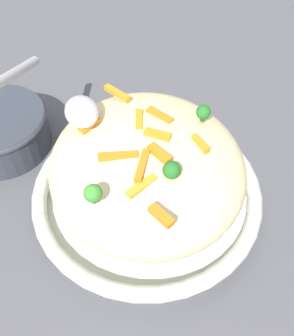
# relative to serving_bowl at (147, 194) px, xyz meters

# --- Properties ---
(ground_plane) EXTENTS (2.40, 2.40, 0.00)m
(ground_plane) POSITION_rel_serving_bowl_xyz_m (0.00, 0.00, -0.02)
(ground_plane) COLOR #4C4C51
(serving_bowl) EXTENTS (0.30, 0.30, 0.04)m
(serving_bowl) POSITION_rel_serving_bowl_xyz_m (0.00, 0.00, 0.00)
(serving_bowl) COLOR silver
(serving_bowl) RESTS_ON ground_plane
(pasta_mound) EXTENTS (0.25, 0.24, 0.10)m
(pasta_mound) POSITION_rel_serving_bowl_xyz_m (0.00, 0.00, 0.06)
(pasta_mound) COLOR beige
(pasta_mound) RESTS_ON serving_bowl
(carrot_piece_0) EXTENTS (0.03, 0.02, 0.01)m
(carrot_piece_0) POSITION_rel_serving_bowl_xyz_m (0.03, 0.01, 0.11)
(carrot_piece_0) COLOR orange
(carrot_piece_0) RESTS_ON pasta_mound
(carrot_piece_1) EXTENTS (0.04, 0.03, 0.01)m
(carrot_piece_1) POSITION_rel_serving_bowl_xyz_m (0.04, -0.02, 0.11)
(carrot_piece_1) COLOR orange
(carrot_piece_1) RESTS_ON pasta_mound
(carrot_piece_2) EXTENTS (0.04, 0.02, 0.01)m
(carrot_piece_2) POSITION_rel_serving_bowl_xyz_m (-0.03, 0.00, 0.11)
(carrot_piece_2) COLOR orange
(carrot_piece_2) RESTS_ON pasta_mound
(carrot_piece_3) EXTENTS (0.04, 0.03, 0.01)m
(carrot_piece_3) POSITION_rel_serving_bowl_xyz_m (-0.09, -0.01, 0.10)
(carrot_piece_3) COLOR orange
(carrot_piece_3) RESTS_ON pasta_mound
(carrot_piece_4) EXTENTS (0.04, 0.03, 0.01)m
(carrot_piece_4) POSITION_rel_serving_bowl_xyz_m (-0.03, 0.03, 0.11)
(carrot_piece_4) COLOR orange
(carrot_piece_4) RESTS_ON pasta_mound
(carrot_piece_5) EXTENTS (0.03, 0.01, 0.01)m
(carrot_piece_5) POSITION_rel_serving_bowl_xyz_m (0.02, 0.06, 0.10)
(carrot_piece_5) COLOR orange
(carrot_piece_5) RESTS_ON pasta_mound
(carrot_piece_6) EXTENTS (0.02, 0.04, 0.01)m
(carrot_piece_6) POSITION_rel_serving_bowl_xyz_m (0.02, -0.04, 0.11)
(carrot_piece_6) COLOR orange
(carrot_piece_6) RESTS_ON pasta_mound
(carrot_piece_7) EXTENTS (0.03, 0.03, 0.01)m
(carrot_piece_7) POSITION_rel_serving_bowl_xyz_m (0.00, 0.01, 0.11)
(carrot_piece_7) COLOR orange
(carrot_piece_7) RESTS_ON pasta_mound
(carrot_piece_8) EXTENTS (0.02, 0.04, 0.01)m
(carrot_piece_8) POSITION_rel_serving_bowl_xyz_m (0.06, -0.02, 0.10)
(carrot_piece_8) COLOR orange
(carrot_piece_8) RESTS_ON pasta_mound
(carrot_piece_9) EXTENTS (0.02, 0.03, 0.01)m
(carrot_piece_9) POSITION_rel_serving_bowl_xyz_m (-0.05, -0.06, 0.10)
(carrot_piece_9) COLOR orange
(carrot_piece_9) RESTS_ON pasta_mound
(carrot_piece_10) EXTENTS (0.03, 0.02, 0.01)m
(carrot_piece_10) POSITION_rel_serving_bowl_xyz_m (0.10, -0.02, 0.10)
(carrot_piece_10) COLOR orange
(carrot_piece_10) RESTS_ON pasta_mound
(broccoli_floret_0) EXTENTS (0.02, 0.02, 0.02)m
(broccoli_floret_0) POSITION_rel_serving_bowl_xyz_m (-0.02, 0.07, 0.11)
(broccoli_floret_0) COLOR #205B1C
(broccoli_floret_0) RESTS_ON pasta_mound
(broccoli_floret_1) EXTENTS (0.02, 0.02, 0.02)m
(broccoli_floret_1) POSITION_rel_serving_bowl_xyz_m (0.06, 0.01, 0.11)
(broccoli_floret_1) COLOR #205B1C
(broccoli_floret_1) RESTS_ON pasta_mound
(broccoli_floret_2) EXTENTS (0.02, 0.02, 0.02)m
(broccoli_floret_2) POSITION_rel_serving_bowl_xyz_m (0.06, -0.07, 0.11)
(broccoli_floret_2) COLOR #377928
(broccoli_floret_2) RESTS_ON pasta_mound
(serving_spoon) EXTENTS (0.17, 0.14, 0.08)m
(serving_spoon) POSITION_rel_serving_bowl_xyz_m (-0.07, -0.10, 0.13)
(serving_spoon) COLOR #B7B7BC
(serving_spoon) RESTS_ON pasta_mound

